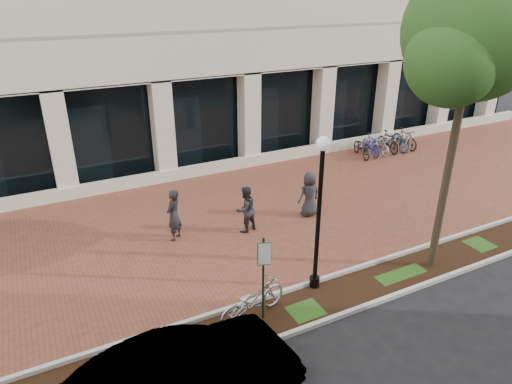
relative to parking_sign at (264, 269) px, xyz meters
name	(u,v)px	position (x,y,z in m)	size (l,w,h in m)	color
ground	(259,214)	(2.55, 5.15, -1.48)	(120.00, 120.00, 0.00)	black
brick_plaza	(259,214)	(2.55, 5.15, -1.48)	(40.00, 9.00, 0.01)	brown
planting_strip	(348,292)	(2.55, -0.10, -1.48)	(40.00, 1.50, 0.01)	black
curb_plaza_side	(332,276)	(2.55, 0.65, -1.42)	(40.00, 0.12, 0.12)	beige
curb_street_side	(366,306)	(2.55, -0.85, -1.42)	(40.00, 0.12, 0.12)	beige
parking_sign	(264,269)	(0.00, 0.00, 0.00)	(0.34, 0.07, 2.31)	#12341B
lamppost	(319,207)	(1.89, 0.55, 0.97)	(0.36, 0.36, 4.34)	black
street_tree	(473,40)	(5.63, -0.13, 4.94)	(4.09, 3.41, 8.35)	#443827
locked_bicycle	(253,300)	(-0.21, 0.18, -0.96)	(0.69, 1.98, 1.04)	silver
pedestrian_left	(174,215)	(-0.74, 4.79, -0.60)	(0.64, 0.42, 1.76)	#242328
pedestrian_mid	(245,209)	(1.56, 4.25, -0.67)	(0.79, 0.62, 1.63)	#27272C
pedestrian_right	(309,194)	(4.10, 4.26, -0.65)	(0.81, 0.53, 1.66)	#26272B
bollard	(410,144)	(12.23, 7.68, -0.98)	(0.12, 0.12, 0.99)	silver
bike_rack_cluster	(383,143)	(11.16, 8.37, -0.99)	(3.54, 1.88, 1.04)	black
sedan_near_curb	(180,384)	(-2.71, -1.78, -0.69)	(1.67, 4.79, 1.58)	silver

